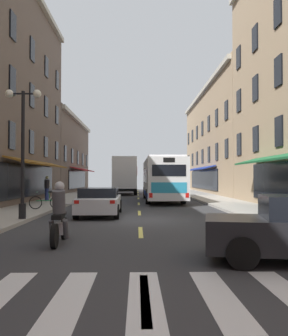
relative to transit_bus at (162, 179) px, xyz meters
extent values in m
cube|color=#333335|center=(-1.77, -12.36, -1.72)|extent=(34.80, 80.00, 0.10)
cube|color=#DBCC4C|center=(-1.77, -22.36, -1.67)|extent=(0.14, 2.40, 0.01)
cube|color=#DBCC4C|center=(-1.77, -15.86, -1.67)|extent=(0.14, 2.40, 0.01)
cube|color=#DBCC4C|center=(-1.77, -9.36, -1.67)|extent=(0.14, 2.40, 0.01)
cube|color=#DBCC4C|center=(-1.77, -2.86, -1.67)|extent=(0.14, 2.40, 0.01)
cube|color=#DBCC4C|center=(-1.77, 3.64, -1.67)|extent=(0.14, 2.40, 0.01)
cube|color=#DBCC4C|center=(-1.77, 10.14, -1.67)|extent=(0.14, 2.40, 0.01)
cube|color=#DBCC4C|center=(-1.77, 16.64, -1.67)|extent=(0.14, 2.40, 0.01)
cube|color=#DBCC4C|center=(-1.77, 23.14, -1.67)|extent=(0.14, 2.40, 0.01)
cube|color=silver|center=(-2.87, -22.36, -1.67)|extent=(0.50, 2.80, 0.01)
cube|color=silver|center=(-1.77, -22.36, -1.67)|extent=(0.50, 2.80, 0.01)
cube|color=silver|center=(-0.67, -22.36, -1.67)|extent=(0.50, 2.80, 0.01)
cube|color=#A39E93|center=(4.13, -12.36, -1.60)|extent=(3.00, 80.00, 0.14)
cube|color=black|center=(-9.13, -2.36, -0.12)|extent=(0.10, 12.00, 2.10)
cube|color=brown|center=(-8.42, -2.36, 1.08)|extent=(1.38, 11.20, 0.44)
cube|color=black|center=(-9.13, -6.36, 2.53)|extent=(0.10, 1.00, 1.60)
cube|color=black|center=(-9.13, -2.36, 2.53)|extent=(0.10, 1.00, 1.60)
cube|color=black|center=(-9.13, 1.64, 2.53)|extent=(0.10, 1.00, 1.60)
cube|color=black|center=(-9.13, 5.64, 2.53)|extent=(0.10, 1.00, 1.60)
cube|color=black|center=(-9.13, -6.36, 5.73)|extent=(0.10, 1.00, 1.60)
cube|color=black|center=(-9.13, -2.36, 5.73)|extent=(0.10, 1.00, 1.60)
cube|color=black|center=(-9.13, 1.64, 5.73)|extent=(0.10, 1.00, 1.60)
cube|color=black|center=(-9.13, 5.64, 5.73)|extent=(0.10, 1.00, 1.60)
cube|color=black|center=(-9.13, -6.36, 8.93)|extent=(0.10, 1.00, 1.60)
cube|color=black|center=(-9.13, -2.36, 8.93)|extent=(0.10, 1.00, 1.60)
cube|color=black|center=(-9.13, 1.64, 8.93)|extent=(0.10, 1.00, 1.60)
cube|color=black|center=(-9.13, 5.64, 8.93)|extent=(0.10, 1.00, 1.60)
cube|color=brown|center=(-13.17, 17.64, 2.83)|extent=(8.00, 19.90, 9.02)
cube|color=#B2AD9E|center=(-9.07, 17.64, 6.99)|extent=(0.44, 19.40, 0.40)
cube|color=black|center=(-9.13, 17.64, -0.12)|extent=(0.10, 12.00, 2.10)
cube|color=maroon|center=(-8.42, 17.64, 1.08)|extent=(1.38, 11.20, 0.44)
cube|color=black|center=(-9.13, 9.64, 2.53)|extent=(0.10, 1.00, 1.60)
cube|color=black|center=(-9.13, 13.64, 2.53)|extent=(0.10, 1.00, 1.60)
cube|color=black|center=(-9.13, 17.64, 2.53)|extent=(0.10, 1.00, 1.60)
cube|color=black|center=(-9.13, 21.64, 2.53)|extent=(0.10, 1.00, 1.60)
cube|color=black|center=(-9.13, 25.64, 2.53)|extent=(0.10, 1.00, 1.60)
cube|color=black|center=(5.59, -8.55, 2.53)|extent=(0.10, 1.00, 1.60)
cube|color=black|center=(5.59, -4.74, 2.53)|extent=(0.10, 1.00, 1.60)
cube|color=black|center=(5.59, -0.93, 2.53)|extent=(0.10, 1.00, 1.60)
cube|color=black|center=(5.59, -8.55, 5.73)|extent=(0.10, 1.00, 1.60)
cube|color=black|center=(5.59, -4.74, 5.73)|extent=(0.10, 1.00, 1.60)
cube|color=black|center=(5.59, -0.93, 5.73)|extent=(0.10, 1.00, 1.60)
cube|color=black|center=(5.59, -8.55, 8.93)|extent=(0.10, 1.00, 1.60)
cube|color=black|center=(5.59, -4.74, 8.93)|extent=(0.10, 1.00, 1.60)
cube|color=black|center=(5.59, -0.93, 8.93)|extent=(0.10, 1.00, 1.60)
cube|color=#9E8466|center=(9.63, 14.31, 4.23)|extent=(8.00, 26.57, 11.80)
cube|color=#B2AD9E|center=(5.53, 14.31, 9.78)|extent=(0.44, 26.07, 0.40)
cube|color=black|center=(5.59, 14.31, -0.12)|extent=(0.10, 16.00, 2.10)
cube|color=navy|center=(4.88, 14.31, 1.08)|extent=(1.38, 14.93, 0.44)
cube|color=black|center=(5.59, 2.88, 2.53)|extent=(0.10, 1.00, 1.60)
cube|color=black|center=(5.59, 6.69, 2.53)|extent=(0.10, 1.00, 1.60)
cube|color=black|center=(5.59, 10.50, 2.53)|extent=(0.10, 1.00, 1.60)
cube|color=black|center=(5.59, 14.31, 2.53)|extent=(0.10, 1.00, 1.60)
cube|color=black|center=(5.59, 18.12, 2.53)|extent=(0.10, 1.00, 1.60)
cube|color=black|center=(5.59, 21.93, 2.53)|extent=(0.10, 1.00, 1.60)
cube|color=black|center=(5.59, 25.74, 2.53)|extent=(0.10, 1.00, 1.60)
cube|color=black|center=(5.59, 2.88, 5.73)|extent=(0.10, 1.00, 1.60)
cube|color=black|center=(5.59, 6.69, 5.73)|extent=(0.10, 1.00, 1.60)
cube|color=black|center=(5.59, 10.50, 5.73)|extent=(0.10, 1.00, 1.60)
cube|color=black|center=(5.59, 14.31, 5.73)|extent=(0.10, 1.00, 1.60)
cube|color=black|center=(5.59, 18.12, 5.73)|extent=(0.10, 1.00, 1.60)
cube|color=black|center=(5.59, 21.93, 5.73)|extent=(0.10, 1.00, 1.60)
cube|color=black|center=(5.59, 25.74, 5.73)|extent=(0.10, 1.00, 1.60)
cube|color=silver|center=(0.00, -0.06, 0.03)|extent=(2.63, 11.13, 2.70)
cube|color=silver|center=(0.00, -0.06, 1.44)|extent=(2.42, 9.92, 0.16)
cube|color=black|center=(0.00, 0.24, 0.22)|extent=(2.65, 8.73, 0.96)
cube|color=#193899|center=(0.00, -0.06, -1.07)|extent=(2.66, 10.73, 0.36)
cube|color=black|center=(-0.04, 5.46, 0.22)|extent=(2.25, 0.14, 1.10)
cube|color=black|center=(0.04, -5.57, 0.52)|extent=(2.05, 0.13, 0.70)
cube|color=teal|center=(0.04, -5.58, -0.52)|extent=(2.15, 0.12, 0.64)
cube|color=black|center=(0.04, -5.58, 1.16)|extent=(0.70, 0.10, 0.28)
cube|color=red|center=(-1.06, -5.60, -0.97)|extent=(0.20, 0.08, 0.28)
cube|color=red|center=(1.13, -5.58, -0.97)|extent=(0.20, 0.08, 0.28)
cylinder|color=black|center=(-1.20, 3.49, -1.17)|extent=(0.31, 1.00, 1.00)
cylinder|color=black|center=(1.15, 3.50, -1.17)|extent=(0.31, 1.00, 1.00)
cylinder|color=black|center=(-1.15, -3.12, -1.17)|extent=(0.31, 1.00, 1.00)
cylinder|color=black|center=(1.20, -3.10, -1.17)|extent=(0.31, 1.00, 1.00)
cube|color=#B21E19|center=(-3.22, 13.42, -0.12)|extent=(2.35, 2.31, 2.40)
cube|color=black|center=(-3.24, 14.51, 0.73)|extent=(2.00, 0.14, 0.80)
cube|color=white|center=(-3.15, 9.91, 0.59)|extent=(2.50, 4.81, 3.12)
cube|color=maroon|center=(-1.93, 9.93, 0.74)|extent=(0.12, 2.86, 0.90)
cube|color=black|center=(-3.17, 11.04, -1.12)|extent=(2.04, 6.66, 0.24)
cylinder|color=black|center=(-4.32, 13.19, -1.22)|extent=(0.30, 0.91, 0.90)
cylinder|color=black|center=(-2.12, 13.24, -1.22)|extent=(0.30, 0.91, 0.90)
cylinder|color=black|center=(-4.23, 9.17, -1.22)|extent=(0.30, 0.91, 0.90)
cylinder|color=black|center=(-2.03, 9.22, -1.22)|extent=(0.30, 0.91, 0.90)
cube|color=silver|center=(-3.62, -10.61, -1.12)|extent=(1.84, 4.48, 0.64)
cube|color=black|center=(-3.62, -10.78, -0.60)|extent=(1.66, 2.42, 0.45)
cube|color=red|center=(-4.33, -12.83, -0.90)|extent=(0.20, 0.06, 0.14)
cube|color=red|center=(-2.88, -12.81, -0.90)|extent=(0.20, 0.06, 0.14)
cylinder|color=black|center=(-4.48, -9.08, -1.35)|extent=(0.22, 0.64, 0.64)
cylinder|color=black|center=(-2.78, -9.07, -1.35)|extent=(0.22, 0.64, 0.64)
cylinder|color=black|center=(-4.46, -12.15, -1.35)|extent=(0.22, 0.64, 0.64)
cylinder|color=black|center=(-2.76, -12.13, -1.35)|extent=(0.22, 0.64, 0.64)
cylinder|color=black|center=(0.13, -20.80, -1.35)|extent=(0.67, 0.34, 0.64)
cylinder|color=black|center=(0.45, -19.17, -1.35)|extent=(0.67, 0.34, 0.64)
cylinder|color=black|center=(-3.98, -17.15, -1.36)|extent=(0.12, 0.62, 0.62)
cylinder|color=black|center=(-3.94, -18.60, -1.36)|extent=(0.14, 0.62, 0.62)
cylinder|color=#B2B2B7|center=(-3.98, -17.27, -1.06)|extent=(0.08, 0.33, 0.68)
ellipsoid|color=black|center=(-3.97, -17.70, -0.86)|extent=(0.34, 0.57, 0.28)
cube|color=black|center=(-3.95, -18.10, -0.93)|extent=(0.28, 0.57, 0.12)
cube|color=#B2B2B7|center=(-3.96, -17.88, -1.27)|extent=(0.25, 0.41, 0.30)
cylinder|color=#B2B2B7|center=(-3.98, -17.37, -0.65)|extent=(0.62, 0.06, 0.04)
cylinder|color=#4C4C51|center=(-3.96, -18.03, -0.54)|extent=(0.35, 0.47, 0.66)
sphere|color=#B2B2B7|center=(-3.96, -17.92, -0.14)|extent=(0.26, 0.26, 0.26)
cylinder|color=#4C4C51|center=(-4.14, -18.01, -1.27)|extent=(0.15, 0.36, 0.56)
cylinder|color=#4C4C51|center=(-3.78, -17.99, -1.27)|extent=(0.15, 0.36, 0.56)
torus|color=black|center=(-7.13, -8.61, -1.20)|extent=(0.66, 0.16, 0.66)
torus|color=black|center=(-6.09, -8.43, -1.20)|extent=(0.66, 0.16, 0.66)
cylinder|color=#1E7F3F|center=(-6.61, -8.52, -1.10)|extent=(0.99, 0.21, 0.04)
cylinder|color=#1E7F3F|center=(-6.43, -8.49, -0.92)|extent=(0.14, 0.06, 0.50)
cube|color=black|center=(-6.41, -8.49, -0.65)|extent=(0.22, 0.15, 0.06)
cylinder|color=#1E7F3F|center=(-7.05, -8.60, -0.65)|extent=(0.11, 0.48, 0.03)
cylinder|color=navy|center=(-8.37, -1.08, -1.12)|extent=(0.28, 0.28, 0.84)
cylinder|color=black|center=(-8.37, -1.08, -0.37)|extent=(0.36, 0.36, 0.65)
sphere|color=#8D8F57|center=(-8.37, -1.08, 0.09)|extent=(0.23, 0.23, 0.23)
cube|color=#B29947|center=(-8.37, -0.84, -0.34)|extent=(0.26, 0.16, 0.36)
cylinder|color=black|center=(-6.42, -13.13, 1.00)|extent=(0.14, 0.14, 5.06)
cylinder|color=black|center=(-6.42, -13.13, -1.23)|extent=(0.28, 0.28, 0.60)
cylinder|color=black|center=(-6.42, -13.13, 3.43)|extent=(1.10, 0.07, 0.07)
sphere|color=white|center=(-6.97, -13.13, 3.43)|extent=(0.32, 0.32, 0.32)
sphere|color=white|center=(-5.87, -13.13, 3.43)|extent=(0.32, 0.32, 0.32)
camera|label=1|loc=(-1.89, -27.90, 0.09)|focal=39.72mm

